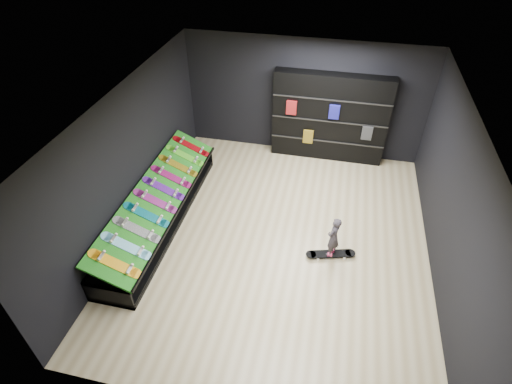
% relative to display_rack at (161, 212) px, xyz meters
% --- Properties ---
extents(floor, '(6.00, 7.00, 0.01)m').
position_rel_display_rack_xyz_m(floor, '(2.55, 0.00, -0.25)').
color(floor, tan).
rests_on(floor, ground).
extents(ceiling, '(6.00, 7.00, 0.01)m').
position_rel_display_rack_xyz_m(ceiling, '(2.55, 0.00, 2.75)').
color(ceiling, white).
rests_on(ceiling, ground).
extents(wall_back, '(6.00, 0.02, 3.00)m').
position_rel_display_rack_xyz_m(wall_back, '(2.55, 3.50, 1.25)').
color(wall_back, black).
rests_on(wall_back, ground).
extents(wall_front, '(6.00, 0.02, 3.00)m').
position_rel_display_rack_xyz_m(wall_front, '(2.55, -3.50, 1.25)').
color(wall_front, black).
rests_on(wall_front, ground).
extents(wall_left, '(0.02, 7.00, 3.00)m').
position_rel_display_rack_xyz_m(wall_left, '(-0.45, 0.00, 1.25)').
color(wall_left, black).
rests_on(wall_left, ground).
extents(wall_right, '(0.02, 7.00, 3.00)m').
position_rel_display_rack_xyz_m(wall_right, '(5.55, 0.00, 1.25)').
color(wall_right, black).
rests_on(wall_right, ground).
extents(display_rack, '(0.90, 4.50, 0.50)m').
position_rel_display_rack_xyz_m(display_rack, '(0.00, 0.00, 0.00)').
color(display_rack, black).
rests_on(display_rack, ground).
extents(turf_ramp, '(0.92, 4.50, 0.46)m').
position_rel_display_rack_xyz_m(turf_ramp, '(0.05, 0.00, 0.46)').
color(turf_ramp, '#14600F').
rests_on(turf_ramp, display_rack).
extents(back_shelving, '(2.83, 0.33, 2.27)m').
position_rel_display_rack_xyz_m(back_shelving, '(3.24, 3.32, 0.88)').
color(back_shelving, black).
rests_on(back_shelving, ground).
extents(floor_skateboard, '(1.00, 0.47, 0.09)m').
position_rel_display_rack_xyz_m(floor_skateboard, '(3.65, -0.25, -0.20)').
color(floor_skateboard, black).
rests_on(floor_skateboard, ground).
extents(child, '(0.22, 0.25, 0.54)m').
position_rel_display_rack_xyz_m(child, '(3.65, -0.25, 0.11)').
color(child, black).
rests_on(child, floor_skateboard).
extents(display_board_0, '(0.93, 0.22, 0.50)m').
position_rel_display_rack_xyz_m(display_board_0, '(0.06, -1.90, 0.49)').
color(display_board_0, orange).
rests_on(display_board_0, turf_ramp).
extents(display_board_1, '(0.93, 0.22, 0.50)m').
position_rel_display_rack_xyz_m(display_board_1, '(0.06, -1.48, 0.49)').
color(display_board_1, '#0CB2E5').
rests_on(display_board_1, turf_ramp).
extents(display_board_2, '(0.93, 0.22, 0.50)m').
position_rel_display_rack_xyz_m(display_board_2, '(0.06, -1.06, 0.49)').
color(display_board_2, black).
rests_on(display_board_2, turf_ramp).
extents(display_board_3, '(0.93, 0.22, 0.50)m').
position_rel_display_rack_xyz_m(display_board_3, '(0.06, -0.63, 0.49)').
color(display_board_3, '#0C8C99').
rests_on(display_board_3, turf_ramp).
extents(display_board_4, '(0.93, 0.22, 0.50)m').
position_rel_display_rack_xyz_m(display_board_4, '(0.06, -0.21, 0.49)').
color(display_board_4, '#2626BF').
rests_on(display_board_4, turf_ramp).
extents(display_board_5, '(0.93, 0.22, 0.50)m').
position_rel_display_rack_xyz_m(display_board_5, '(0.06, 0.21, 0.49)').
color(display_board_5, purple).
rests_on(display_board_5, turf_ramp).
extents(display_board_6, '(0.93, 0.22, 0.50)m').
position_rel_display_rack_xyz_m(display_board_6, '(0.06, 0.63, 0.49)').
color(display_board_6, '#E5198C').
rests_on(display_board_6, turf_ramp).
extents(display_board_7, '(0.93, 0.22, 0.50)m').
position_rel_display_rack_xyz_m(display_board_7, '(0.06, 1.06, 0.49)').
color(display_board_7, yellow).
rests_on(display_board_7, turf_ramp).
extents(display_board_8, '(0.93, 0.22, 0.50)m').
position_rel_display_rack_xyz_m(display_board_8, '(0.06, 1.48, 0.49)').
color(display_board_8, green).
rests_on(display_board_8, turf_ramp).
extents(display_board_9, '(0.93, 0.22, 0.50)m').
position_rel_display_rack_xyz_m(display_board_9, '(0.06, 1.90, 0.49)').
color(display_board_9, red).
rests_on(display_board_9, turf_ramp).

